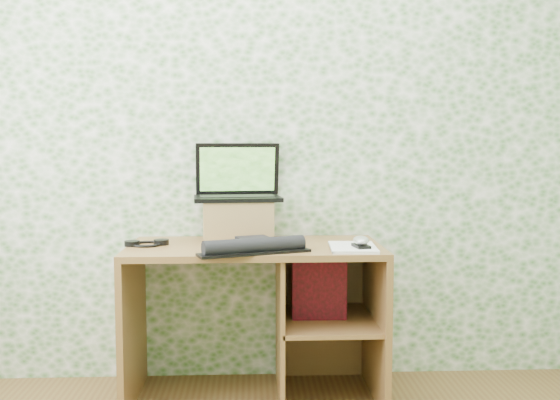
{
  "coord_description": "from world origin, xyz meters",
  "views": [
    {
      "loc": [
        -0.02,
        -1.5,
        1.22
      ],
      "look_at": [
        0.12,
        1.39,
        0.97
      ],
      "focal_mm": 40.0,
      "sensor_mm": 36.0,
      "label": 1
    }
  ],
  "objects_px": {
    "notepad": "(353,247)",
    "laptop": "(237,186)",
    "keyboard": "(254,246)",
    "desk": "(271,299)",
    "riser": "(237,220)"
  },
  "relations": [
    {
      "from": "notepad",
      "to": "laptop",
      "type": "bearing_deg",
      "value": 152.26
    },
    {
      "from": "keyboard",
      "to": "laptop",
      "type": "bearing_deg",
      "value": 82.84
    },
    {
      "from": "desk",
      "to": "keyboard",
      "type": "xyz_separation_m",
      "value": [
        -0.08,
        -0.21,
        0.29
      ]
    },
    {
      "from": "desk",
      "to": "laptop",
      "type": "height_order",
      "value": "laptop"
    },
    {
      "from": "laptop",
      "to": "riser",
      "type": "bearing_deg",
      "value": -95.39
    },
    {
      "from": "riser",
      "to": "keyboard",
      "type": "relative_size",
      "value": 0.66
    },
    {
      "from": "desk",
      "to": "laptop",
      "type": "distance_m",
      "value": 0.58
    },
    {
      "from": "keyboard",
      "to": "notepad",
      "type": "height_order",
      "value": "keyboard"
    },
    {
      "from": "laptop",
      "to": "notepad",
      "type": "xyz_separation_m",
      "value": [
        0.53,
        -0.33,
        -0.26
      ]
    },
    {
      "from": "keyboard",
      "to": "notepad",
      "type": "distance_m",
      "value": 0.45
    },
    {
      "from": "desk",
      "to": "keyboard",
      "type": "height_order",
      "value": "keyboard"
    },
    {
      "from": "notepad",
      "to": "desk",
      "type": "bearing_deg",
      "value": 159.65
    },
    {
      "from": "notepad",
      "to": "keyboard",
      "type": "bearing_deg",
      "value": -170.72
    },
    {
      "from": "riser",
      "to": "keyboard",
      "type": "height_order",
      "value": "riser"
    },
    {
      "from": "desk",
      "to": "notepad",
      "type": "xyz_separation_m",
      "value": [
        0.37,
        -0.16,
        0.28
      ]
    }
  ]
}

